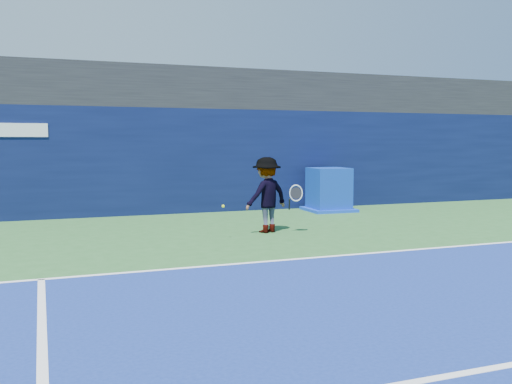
# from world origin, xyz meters

# --- Properties ---
(ground) EXTENTS (80.00, 80.00, 0.00)m
(ground) POSITION_xyz_m (0.00, 0.00, 0.00)
(ground) COLOR #2A5E2A
(ground) RESTS_ON ground
(baseline) EXTENTS (24.00, 0.10, 0.01)m
(baseline) POSITION_xyz_m (0.00, 3.00, 0.01)
(baseline) COLOR white
(baseline) RESTS_ON ground
(stadium_band) EXTENTS (36.00, 3.00, 1.20)m
(stadium_band) POSITION_xyz_m (0.00, 11.50, 3.60)
(stadium_band) COLOR black
(stadium_band) RESTS_ON back_wall_assembly
(back_wall_assembly) EXTENTS (36.00, 1.03, 3.00)m
(back_wall_assembly) POSITION_xyz_m (-0.00, 10.50, 1.50)
(back_wall_assembly) COLOR #0A1137
(back_wall_assembly) RESTS_ON ground
(equipment_cart) EXTENTS (1.39, 1.39, 1.28)m
(equipment_cart) POSITION_xyz_m (3.04, 9.11, 0.58)
(equipment_cart) COLOR #0B2E9D
(equipment_cart) RESTS_ON ground
(tennis_player) EXTENTS (1.37, 0.94, 1.70)m
(tennis_player) POSITION_xyz_m (-0.20, 5.99, 0.85)
(tennis_player) COLOR white
(tennis_player) RESTS_ON ground
(tennis_ball) EXTENTS (0.06, 0.06, 0.06)m
(tennis_ball) POSITION_xyz_m (-1.42, 5.40, 0.71)
(tennis_ball) COLOR #C0DB18
(tennis_ball) RESTS_ON ground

